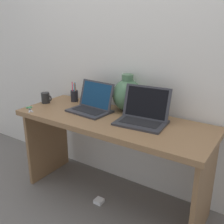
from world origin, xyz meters
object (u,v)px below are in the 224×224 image
(laptop_left, at_px, (93,104))
(scissors, at_px, (30,108))
(green_vase, at_px, (127,95))
(coffee_mug, at_px, (46,98))
(laptop_right, at_px, (143,113))
(pen_cup, at_px, (74,96))
(power_brick, at_px, (99,201))

(laptop_left, distance_m, scissors, 0.53)
(green_vase, distance_m, coffee_mug, 0.74)
(laptop_right, distance_m, scissors, 0.95)
(laptop_left, bearing_deg, scissors, -151.49)
(scissors, bearing_deg, pen_cup, 64.98)
(coffee_mug, bearing_deg, scissors, -87.74)
(laptop_right, height_order, power_brick, laptop_right)
(coffee_mug, bearing_deg, power_brick, -9.75)
(laptop_right, distance_m, power_brick, 0.83)
(coffee_mug, xyz_separation_m, power_brick, (0.64, -0.11, -0.74))
(green_vase, bearing_deg, power_brick, -99.24)
(green_vase, bearing_deg, pen_cup, -175.07)
(green_vase, relative_size, coffee_mug, 2.65)
(coffee_mug, xyz_separation_m, scissors, (0.01, -0.19, -0.04))
(power_brick, bearing_deg, scissors, -172.77)
(green_vase, height_order, power_brick, green_vase)
(scissors, height_order, power_brick, scissors)
(laptop_left, height_order, power_brick, laptop_left)
(laptop_right, bearing_deg, coffee_mug, -176.06)
(pen_cup, height_order, power_brick, pen_cup)
(green_vase, xyz_separation_m, pen_cup, (-0.52, -0.04, -0.08))
(laptop_left, xyz_separation_m, power_brick, (0.17, -0.17, -0.75))
(pen_cup, bearing_deg, scissors, -115.02)
(laptop_left, distance_m, green_vase, 0.29)
(laptop_right, relative_size, scissors, 2.65)
(green_vase, relative_size, pen_cup, 1.66)
(laptop_left, distance_m, coffee_mug, 0.47)
(laptop_left, xyz_separation_m, coffee_mug, (-0.47, -0.06, -0.01))
(green_vase, bearing_deg, laptop_left, -144.86)
(coffee_mug, bearing_deg, green_vase, 17.50)
(pen_cup, bearing_deg, power_brick, -31.57)
(laptop_right, distance_m, green_vase, 0.28)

